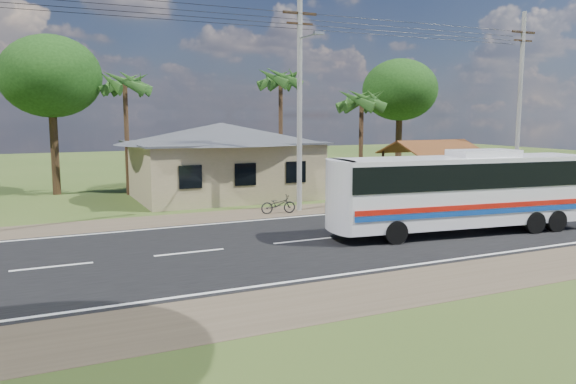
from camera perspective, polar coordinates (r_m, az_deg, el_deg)
name	(u,v)px	position (r m, az deg, el deg)	size (l,w,h in m)	color
ground	(303,241)	(21.81, 1.57, -5.01)	(120.00, 120.00, 0.00)	#334D1B
road	(303,241)	(21.81, 1.57, -4.99)	(120.00, 16.00, 0.03)	black
house	(222,152)	(33.77, -6.77, 4.02)	(12.40, 10.00, 5.00)	tan
waiting_shed	(431,150)	(35.61, 14.36, 4.17)	(5.20, 4.48, 3.35)	#342312
concrete_barrier	(449,193)	(32.98, 16.05, -0.15)	(7.00, 0.30, 0.90)	#9E9E99
utility_poles	(294,96)	(28.28, 0.58, 9.69)	(32.80, 2.22, 11.00)	#9E9E99
palm_near	(362,101)	(35.54, 7.50, 9.15)	(2.80, 2.80, 6.70)	#47301E
palm_mid	(281,80)	(37.92, -0.76, 11.31)	(2.80, 2.80, 8.20)	#47301E
palm_far	(125,84)	(35.51, -16.25, 10.47)	(2.80, 2.80, 7.70)	#47301E
tree_behind_house	(51,77)	(37.13, -22.98, 10.71)	(6.00, 6.00, 9.61)	#47301E
tree_behind_shed	(400,90)	(43.36, 11.30, 10.09)	(5.60, 5.60, 9.02)	#47301E
coach_bus	(463,186)	(24.11, 17.39, 0.59)	(11.23, 3.65, 3.43)	silver
motorcycle	(278,204)	(27.76, -1.00, -1.27)	(0.61, 1.75, 0.92)	black
person	(506,181)	(37.50, 21.25, 1.08)	(0.58, 0.38, 1.58)	#1C279A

